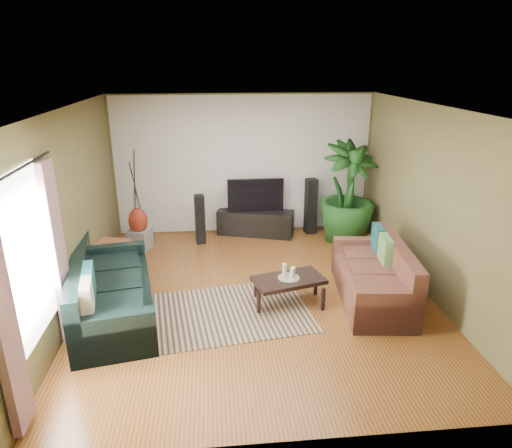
{
  "coord_description": "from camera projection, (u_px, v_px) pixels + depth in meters",
  "views": [
    {
      "loc": [
        -0.6,
        -5.94,
        3.28
      ],
      "look_at": [
        0.0,
        0.2,
        1.05
      ],
      "focal_mm": 32.0,
      "sensor_mm": 36.0,
      "label": 1
    }
  ],
  "objects": [
    {
      "name": "floor",
      "position": [
        257.0,
        295.0,
        6.73
      ],
      "size": [
        5.5,
        5.5,
        0.0
      ],
      "primitive_type": "plane",
      "color": "brown",
      "rests_on": "ground"
    },
    {
      "name": "ceiling",
      "position": [
        258.0,
        108.0,
        5.81
      ],
      "size": [
        5.5,
        5.5,
        0.0
      ],
      "primitive_type": "plane",
      "rotation": [
        3.14,
        0.0,
        0.0
      ],
      "color": "white",
      "rests_on": "ground"
    },
    {
      "name": "wall_back",
      "position": [
        243.0,
        165.0,
        8.84
      ],
      "size": [
        5.0,
        0.0,
        5.0
      ],
      "primitive_type": "plane",
      "rotation": [
        1.57,
        0.0,
        0.0
      ],
      "color": "brown",
      "rests_on": "ground"
    },
    {
      "name": "wall_front",
      "position": [
        291.0,
        312.0,
        3.7
      ],
      "size": [
        5.0,
        0.0,
        5.0
      ],
      "primitive_type": "plane",
      "rotation": [
        -1.57,
        0.0,
        0.0
      ],
      "color": "brown",
      "rests_on": "ground"
    },
    {
      "name": "wall_left",
      "position": [
        70.0,
        214.0,
        6.04
      ],
      "size": [
        0.0,
        5.5,
        5.5
      ],
      "primitive_type": "plane",
      "rotation": [
        1.57,
        0.0,
        1.57
      ],
      "color": "brown",
      "rests_on": "ground"
    },
    {
      "name": "wall_right",
      "position": [
        432.0,
        203.0,
        6.5
      ],
      "size": [
        0.0,
        5.5,
        5.5
      ],
      "primitive_type": "plane",
      "rotation": [
        1.57,
        0.0,
        -1.57
      ],
      "color": "brown",
      "rests_on": "ground"
    },
    {
      "name": "backwall_panel",
      "position": [
        243.0,
        165.0,
        8.84
      ],
      "size": [
        4.9,
        0.0,
        4.9
      ],
      "primitive_type": "plane",
      "rotation": [
        1.57,
        0.0,
        0.0
      ],
      "color": "white",
      "rests_on": "ground"
    },
    {
      "name": "window_pane",
      "position": [
        26.0,
        260.0,
        4.53
      ],
      "size": [
        0.0,
        1.8,
        1.8
      ],
      "primitive_type": "plane",
      "rotation": [
        1.57,
        0.0,
        1.57
      ],
      "color": "white",
      "rests_on": "ground"
    },
    {
      "name": "curtain_near",
      "position": [
        4.0,
        323.0,
        3.92
      ],
      "size": [
        0.08,
        0.35,
        2.2
      ],
      "primitive_type": "cube",
      "color": "gray",
      "rests_on": "ground"
    },
    {
      "name": "curtain_far",
      "position": [
        58.0,
        253.0,
        5.32
      ],
      "size": [
        0.08,
        0.35,
        2.2
      ],
      "primitive_type": "cube",
      "color": "gray",
      "rests_on": "ground"
    },
    {
      "name": "curtain_rod",
      "position": [
        14.0,
        172.0,
        4.23
      ],
      "size": [
        0.03,
        1.9,
        0.03
      ],
      "primitive_type": "cylinder",
      "rotation": [
        1.57,
        0.0,
        0.0
      ],
      "color": "black",
      "rests_on": "ground"
    },
    {
      "name": "sofa_left",
      "position": [
        113.0,
        286.0,
        6.09
      ],
      "size": [
        1.38,
        2.42,
        0.85
      ],
      "primitive_type": "cube",
      "rotation": [
        0.0,
        0.0,
        1.76
      ],
      "color": "black",
      "rests_on": "floor"
    },
    {
      "name": "sofa_right",
      "position": [
        373.0,
        272.0,
        6.5
      ],
      "size": [
        1.07,
        2.0,
        0.85
      ],
      "primitive_type": "cube",
      "rotation": [
        0.0,
        0.0,
        -1.68
      ],
      "color": "#573024",
      "rests_on": "floor"
    },
    {
      "name": "area_rug",
      "position": [
        230.0,
        312.0,
        6.27
      ],
      "size": [
        2.35,
        1.81,
        0.01
      ],
      "primitive_type": "cube",
      "rotation": [
        0.0,
        0.0,
        0.14
      ],
      "color": "tan",
      "rests_on": "floor"
    },
    {
      "name": "coffee_table",
      "position": [
        288.0,
        291.0,
        6.45
      ],
      "size": [
        1.08,
        0.77,
        0.4
      ],
      "primitive_type": "cube",
      "rotation": [
        0.0,
        0.0,
        0.27
      ],
      "color": "black",
      "rests_on": "floor"
    },
    {
      "name": "candle_tray",
      "position": [
        289.0,
        278.0,
        6.38
      ],
      "size": [
        0.3,
        0.3,
        0.01
      ],
      "primitive_type": "cylinder",
      "color": "gray",
      "rests_on": "coffee_table"
    },
    {
      "name": "candle_tall",
      "position": [
        284.0,
        270.0,
        6.37
      ],
      "size": [
        0.06,
        0.06,
        0.19
      ],
      "primitive_type": "cylinder",
      "color": "beige",
      "rests_on": "candle_tray"
    },
    {
      "name": "candle_mid",
      "position": [
        292.0,
        274.0,
        6.32
      ],
      "size": [
        0.06,
        0.06,
        0.15
      ],
      "primitive_type": "cylinder",
      "color": "#F1ECCB",
      "rests_on": "candle_tray"
    },
    {
      "name": "candle_short",
      "position": [
        293.0,
        271.0,
        6.42
      ],
      "size": [
        0.06,
        0.06,
        0.12
      ],
      "primitive_type": "cylinder",
      "color": "beige",
      "rests_on": "candle_tray"
    },
    {
      "name": "tv_stand",
      "position": [
        256.0,
        223.0,
        9.01
      ],
      "size": [
        1.54,
        0.86,
        0.49
      ],
      "primitive_type": "cube",
      "rotation": [
        0.0,
        0.0,
        -0.3
      ],
      "color": "black",
      "rests_on": "floor"
    },
    {
      "name": "television",
      "position": [
        256.0,
        195.0,
        8.81
      ],
      "size": [
        1.09,
        0.06,
        0.64
      ],
      "primitive_type": "cube",
      "color": "black",
      "rests_on": "tv_stand"
    },
    {
      "name": "speaker_left",
      "position": [
        200.0,
        219.0,
        8.51
      ],
      "size": [
        0.2,
        0.22,
        0.94
      ],
      "primitive_type": "cube",
      "rotation": [
        0.0,
        0.0,
        0.18
      ],
      "color": "black",
      "rests_on": "floor"
    },
    {
      "name": "speaker_right",
      "position": [
        311.0,
        206.0,
        9.0
      ],
      "size": [
        0.23,
        0.25,
        1.1
      ],
      "primitive_type": "cube",
      "rotation": [
        0.0,
        0.0,
        0.17
      ],
      "color": "black",
      "rests_on": "floor"
    },
    {
      "name": "potted_plant",
      "position": [
        348.0,
        193.0,
        8.5
      ],
      "size": [
        1.35,
        1.35,
        1.89
      ],
      "primitive_type": "imported",
      "rotation": [
        0.0,
        0.0,
        0.34
      ],
      "color": "#174517",
      "rests_on": "floor"
    },
    {
      "name": "plant_pot",
      "position": [
        345.0,
        233.0,
        8.77
      ],
      "size": [
        0.35,
        0.35,
        0.27
      ],
      "primitive_type": "cylinder",
      "color": "black",
      "rests_on": "floor"
    },
    {
      "name": "pedestal",
      "position": [
        140.0,
        239.0,
        8.33
      ],
      "size": [
        0.46,
        0.46,
        0.37
      ],
      "primitive_type": "cube",
      "rotation": [
        0.0,
        0.0,
        -0.29
      ],
      "color": "gray",
      "rests_on": "floor"
    },
    {
      "name": "vase",
      "position": [
        138.0,
        221.0,
        8.21
      ],
      "size": [
        0.34,
        0.34,
        0.48
      ],
      "primitive_type": "ellipsoid",
      "color": "maroon",
      "rests_on": "pedestal"
    },
    {
      "name": "side_table",
      "position": [
        112.0,
        258.0,
        7.33
      ],
      "size": [
        0.6,
        0.6,
        0.53
      ],
      "primitive_type": "cube",
      "rotation": [
        0.0,
        0.0,
        -0.23
      ],
      "color": "#935B30",
      "rests_on": "floor"
    }
  ]
}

